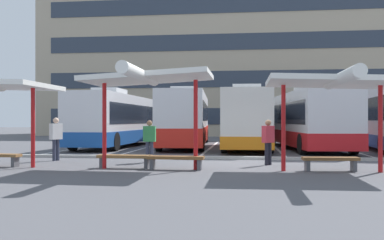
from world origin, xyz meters
The scene contains 20 objects.
ground_plane centered at (0.00, 0.00, 0.00)m, with size 160.00×160.00×0.00m, color #515156.
terminal_building centered at (0.04, 33.16, 7.41)m, with size 43.35×12.36×17.56m.
coach_bus_0 centered at (-7.78, 9.94, 1.60)m, with size 2.78×11.36×3.48m.
coach_bus_1 centered at (-3.55, 10.73, 1.63)m, with size 3.25×12.56×3.57m.
coach_bus_2 centered at (0.20, 8.69, 1.65)m, with size 2.57×10.18×3.52m.
coach_bus_3 centered at (3.58, 9.31, 1.61)m, with size 3.70×12.60×3.50m.
lane_stripe_0 centered at (-9.56, 9.57, 0.00)m, with size 0.16×14.00×0.01m, color white.
lane_stripe_1 centered at (-5.73, 9.57, 0.00)m, with size 0.16×14.00×0.01m, color white.
lane_stripe_2 centered at (-1.91, 9.57, 0.00)m, with size 0.16×14.00×0.01m, color white.
lane_stripe_3 centered at (1.91, 9.57, 0.00)m, with size 0.16×14.00×0.01m, color white.
lane_stripe_4 centered at (5.73, 9.57, 0.00)m, with size 0.16×14.00×0.01m, color white.
waiting_shelter_1 centered at (-3.06, -2.45, 2.96)m, with size 4.11×4.72×3.24m.
bench_1 centered at (-3.96, -2.01, 0.34)m, with size 1.86×0.45×0.45m.
bench_2 centered at (-2.16, -2.25, 0.34)m, with size 1.89×0.48×0.45m.
waiting_shelter_2 centered at (2.82, -2.49, 2.78)m, with size 3.98×5.18×3.00m.
bench_3 centered at (2.82, -2.06, 0.34)m, with size 1.80×0.57×0.45m.
platform_kerb centered at (0.00, 1.82, 0.06)m, with size 44.00×0.24×0.12m, color #ADADA8.
waiting_passenger_0 centered at (-7.46, 0.35, 1.01)m, with size 0.42×0.55×1.73m.
waiting_passenger_1 centered at (-3.56, 0.11, 0.93)m, with size 0.48×0.24×1.62m.
waiting_passenger_2 centered at (0.94, -0.36, 0.95)m, with size 0.48×0.50×1.65m.
Camera 1 is at (0.11, -16.52, 1.63)m, focal length 41.06 mm.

